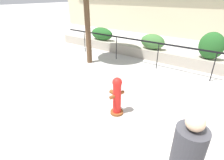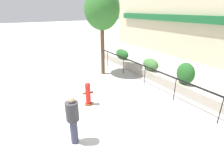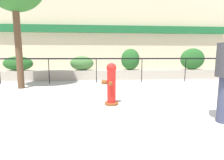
{
  "view_description": "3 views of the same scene",
  "coord_description": "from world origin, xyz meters",
  "px_view_note": "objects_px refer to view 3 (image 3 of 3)",
  "views": [
    {
      "loc": [
        0.45,
        -2.04,
        2.96
      ],
      "look_at": [
        -2.03,
        1.41,
        0.86
      ],
      "focal_mm": 28.0,
      "sensor_mm": 36.0,
      "label": 1
    },
    {
      "loc": [
        4.86,
        -1.47,
        4.1
      ],
      "look_at": [
        -2.08,
        2.69,
        0.79
      ],
      "focal_mm": 28.0,
      "sensor_mm": 36.0,
      "label": 2
    },
    {
      "loc": [
        -2.08,
        -3.19,
        1.28
      ],
      "look_at": [
        -1.67,
        1.83,
        0.56
      ],
      "focal_mm": 28.0,
      "sensor_mm": 36.0,
      "label": 3
    }
  ],
  "objects_px": {
    "hedge_bush_0": "(18,63)",
    "hedge_bush_3": "(192,59)",
    "hedge_bush_1": "(82,63)",
    "hedge_bush_2": "(130,59)",
    "fire_hydrant": "(111,84)"
  },
  "relations": [
    {
      "from": "hedge_bush_1",
      "to": "hedge_bush_2",
      "type": "distance_m",
      "value": 2.56
    },
    {
      "from": "hedge_bush_3",
      "to": "fire_hydrant",
      "type": "bearing_deg",
      "value": -135.26
    },
    {
      "from": "hedge_bush_0",
      "to": "hedge_bush_1",
      "type": "bearing_deg",
      "value": 0.0
    },
    {
      "from": "hedge_bush_1",
      "to": "hedge_bush_3",
      "type": "xyz_separation_m",
      "value": [
        5.98,
        0.0,
        0.21
      ]
    },
    {
      "from": "hedge_bush_3",
      "to": "hedge_bush_1",
      "type": "bearing_deg",
      "value": 180.0
    },
    {
      "from": "hedge_bush_3",
      "to": "fire_hydrant",
      "type": "relative_size",
      "value": 1.24
    },
    {
      "from": "hedge_bush_0",
      "to": "hedge_bush_3",
      "type": "distance_m",
      "value": 9.17
    },
    {
      "from": "hedge_bush_2",
      "to": "fire_hydrant",
      "type": "height_order",
      "value": "hedge_bush_2"
    },
    {
      "from": "hedge_bush_0",
      "to": "hedge_bush_1",
      "type": "relative_size",
      "value": 1.23
    },
    {
      "from": "hedge_bush_2",
      "to": "fire_hydrant",
      "type": "xyz_separation_m",
      "value": [
        -1.39,
        -4.78,
        -0.51
      ]
    },
    {
      "from": "hedge_bush_3",
      "to": "hedge_bush_0",
      "type": "bearing_deg",
      "value": 180.0
    },
    {
      "from": "hedge_bush_1",
      "to": "fire_hydrant",
      "type": "xyz_separation_m",
      "value": [
        1.16,
        -4.78,
        -0.31
      ]
    },
    {
      "from": "hedge_bush_0",
      "to": "hedge_bush_3",
      "type": "bearing_deg",
      "value": 0.0
    },
    {
      "from": "hedge_bush_0",
      "to": "hedge_bush_3",
      "type": "relative_size",
      "value": 1.09
    },
    {
      "from": "hedge_bush_1",
      "to": "fire_hydrant",
      "type": "height_order",
      "value": "hedge_bush_1"
    }
  ]
}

